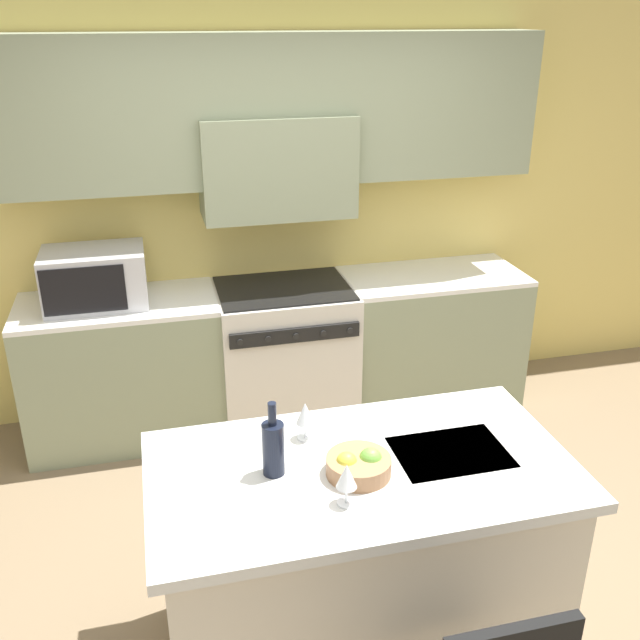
{
  "coord_description": "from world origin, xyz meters",
  "views": [
    {
      "loc": [
        -0.79,
        -2.48,
        2.51
      ],
      "look_at": [
        -0.04,
        0.49,
        1.17
      ],
      "focal_mm": 40.0,
      "sensor_mm": 36.0,
      "label": 1
    }
  ],
  "objects_px": {
    "microwave": "(95,278)",
    "fruit_bowl": "(359,465)",
    "wine_bottle": "(273,447)",
    "range_stove": "(285,353)",
    "wine_glass_near": "(347,477)",
    "wine_glass_far": "(305,415)"
  },
  "relations": [
    {
      "from": "microwave",
      "to": "fruit_bowl",
      "type": "relative_size",
      "value": 2.38
    },
    {
      "from": "wine_bottle",
      "to": "fruit_bowl",
      "type": "bearing_deg",
      "value": -15.22
    },
    {
      "from": "fruit_bowl",
      "to": "range_stove",
      "type": "bearing_deg",
      "value": 86.78
    },
    {
      "from": "range_stove",
      "to": "wine_glass_near",
      "type": "distance_m",
      "value": 2.22
    },
    {
      "from": "wine_glass_near",
      "to": "wine_glass_far",
      "type": "height_order",
      "value": "same"
    },
    {
      "from": "range_stove",
      "to": "fruit_bowl",
      "type": "height_order",
      "value": "fruit_bowl"
    },
    {
      "from": "range_stove",
      "to": "wine_glass_far",
      "type": "bearing_deg",
      "value": -98.41
    },
    {
      "from": "microwave",
      "to": "fruit_bowl",
      "type": "distance_m",
      "value": 2.24
    },
    {
      "from": "range_stove",
      "to": "wine_bottle",
      "type": "height_order",
      "value": "wine_bottle"
    },
    {
      "from": "wine_glass_far",
      "to": "range_stove",
      "type": "bearing_deg",
      "value": 81.59
    },
    {
      "from": "wine_bottle",
      "to": "fruit_bowl",
      "type": "distance_m",
      "value": 0.33
    },
    {
      "from": "microwave",
      "to": "wine_glass_far",
      "type": "bearing_deg",
      "value": -63.33
    },
    {
      "from": "wine_glass_far",
      "to": "fruit_bowl",
      "type": "xyz_separation_m",
      "value": [
        0.14,
        -0.28,
        -0.07
      ]
    },
    {
      "from": "microwave",
      "to": "wine_bottle",
      "type": "bearing_deg",
      "value": -70.01
    },
    {
      "from": "fruit_bowl",
      "to": "wine_bottle",
      "type": "bearing_deg",
      "value": 164.78
    },
    {
      "from": "range_stove",
      "to": "wine_glass_near",
      "type": "bearing_deg",
      "value": -95.48
    },
    {
      "from": "wine_bottle",
      "to": "microwave",
      "type": "bearing_deg",
      "value": 109.99
    },
    {
      "from": "wine_bottle",
      "to": "wine_glass_near",
      "type": "bearing_deg",
      "value": -48.52
    },
    {
      "from": "wine_glass_near",
      "to": "wine_glass_far",
      "type": "bearing_deg",
      "value": 95.98
    },
    {
      "from": "wine_bottle",
      "to": "wine_glass_far",
      "type": "height_order",
      "value": "wine_bottle"
    },
    {
      "from": "wine_glass_near",
      "to": "wine_glass_far",
      "type": "relative_size",
      "value": 1.0
    },
    {
      "from": "wine_glass_near",
      "to": "microwave",
      "type": "bearing_deg",
      "value": 112.86
    }
  ]
}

